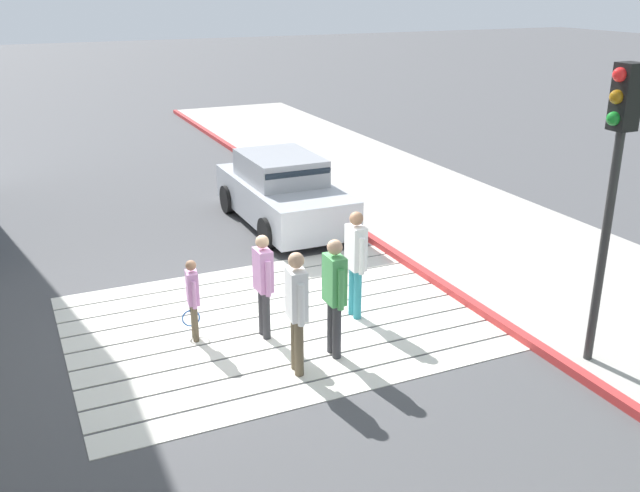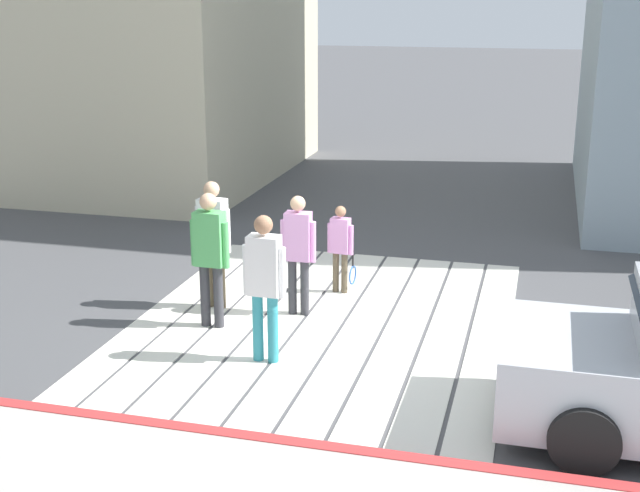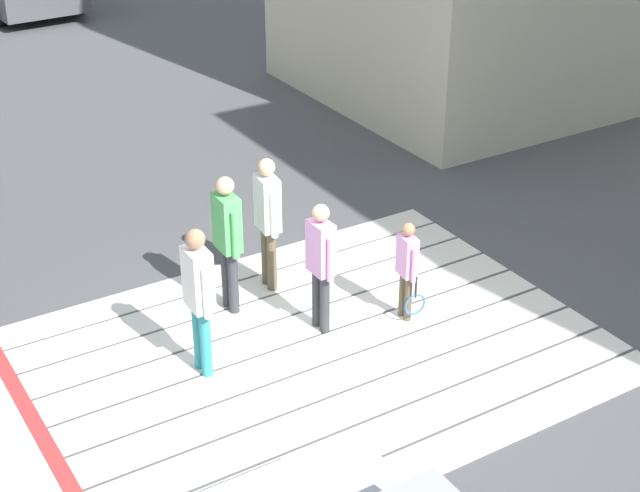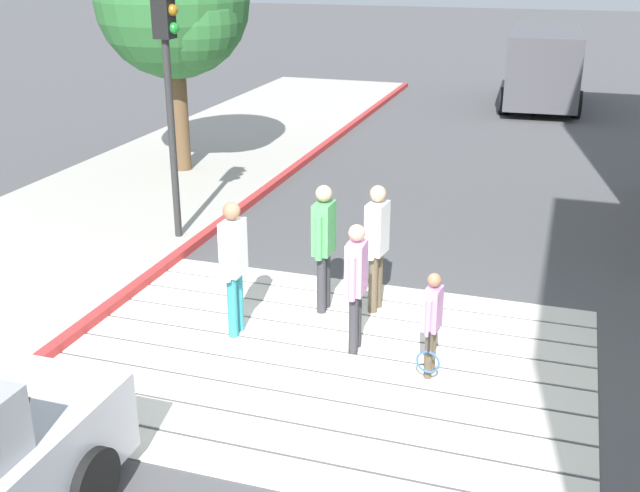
{
  "view_description": "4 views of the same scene",
  "coord_description": "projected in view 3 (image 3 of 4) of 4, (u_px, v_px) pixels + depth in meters",
  "views": [
    {
      "loc": [
        3.6,
        9.74,
        5.17
      ],
      "look_at": [
        -0.76,
        0.14,
        1.25
      ],
      "focal_mm": 40.0,
      "sensor_mm": 36.0,
      "label": 1
    },
    {
      "loc": [
        -10.23,
        -2.71,
        4.25
      ],
      "look_at": [
        0.67,
        0.19,
        0.89
      ],
      "focal_mm": 47.94,
      "sensor_mm": 36.0,
      "label": 2
    },
    {
      "loc": [
        -4.87,
        -7.98,
        6.44
      ],
      "look_at": [
        0.41,
        0.61,
        1.01
      ],
      "focal_mm": 54.1,
      "sensor_mm": 36.0,
      "label": 3
    },
    {
      "loc": [
        2.55,
        -7.98,
        4.74
      ],
      "look_at": [
        -0.29,
        0.76,
        1.2
      ],
      "focal_mm": 43.68,
      "sensor_mm": 36.0,
      "label": 4
    }
  ],
  "objects": [
    {
      "name": "ground_plane",
      "position": [
        317.0,
        351.0,
        11.28
      ],
      "size": [
        120.0,
        120.0,
        0.0
      ],
      "primitive_type": "plane",
      "color": "#4C4C4F"
    },
    {
      "name": "crosswalk_stripes",
      "position": [
        317.0,
        351.0,
        11.28
      ],
      "size": [
        6.4,
        4.9,
        0.01
      ],
      "color": "silver",
      "rests_on": "ground"
    },
    {
      "name": "curb_painted",
      "position": [
        44.0,
        442.0,
        9.75
      ],
      "size": [
        0.16,
        40.0,
        0.13
      ],
      "primitive_type": "cube",
      "color": "#BC3333",
      "rests_on": "ground"
    },
    {
      "name": "pedestrian_adult_lead",
      "position": [
        268.0,
        214.0,
        12.1
      ],
      "size": [
        0.27,
        0.52,
        1.81
      ],
      "color": "brown",
      "rests_on": "ground"
    },
    {
      "name": "pedestrian_adult_trailing",
      "position": [
        228.0,
        234.0,
        11.61
      ],
      "size": [
        0.24,
        0.53,
        1.81
      ],
      "color": "#333338",
      "rests_on": "ground"
    },
    {
      "name": "pedestrian_adult_side",
      "position": [
        199.0,
        291.0,
        10.44
      ],
      "size": [
        0.24,
        0.53,
        1.81
      ],
      "color": "teal",
      "rests_on": "ground"
    },
    {
      "name": "pedestrian_teen_behind",
      "position": [
        321.0,
        259.0,
        11.25
      ],
      "size": [
        0.22,
        0.49,
        1.67
      ],
      "color": "#333338",
      "rests_on": "ground"
    },
    {
      "name": "pedestrian_child_with_racket",
      "position": [
        407.0,
        266.0,
        11.57
      ],
      "size": [
        0.28,
        0.41,
        1.31
      ],
      "color": "brown",
      "rests_on": "ground"
    }
  ]
}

